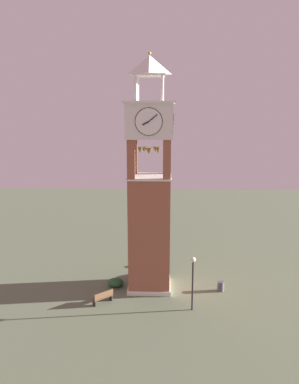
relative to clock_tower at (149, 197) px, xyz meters
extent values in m
plane|color=#5B664C|center=(0.00, 0.00, -7.40)|extent=(80.00, 80.00, 0.00)
cube|color=#93543D|center=(0.00, 0.00, -2.92)|extent=(3.16, 3.16, 8.96)
cube|color=silver|center=(0.00, 0.00, -7.23)|extent=(3.36, 3.36, 0.35)
cube|color=black|center=(0.00, -1.59, -6.25)|extent=(1.10, 0.04, 2.20)
cylinder|color=silver|center=(0.00, -1.59, -4.85)|extent=(1.10, 0.04, 1.10)
cube|color=#93543D|center=(-1.30, -1.30, 3.05)|extent=(0.56, 0.56, 2.98)
cube|color=#93543D|center=(1.30, -1.30, 3.05)|extent=(0.56, 0.56, 2.98)
cube|color=#93543D|center=(-1.30, 1.30, 3.05)|extent=(0.56, 0.56, 2.98)
cube|color=#93543D|center=(1.30, 1.30, 3.05)|extent=(0.56, 0.56, 2.98)
cube|color=silver|center=(0.00, 0.00, 1.62)|extent=(3.32, 3.32, 0.12)
cone|color=brown|center=(0.71, -0.01, 3.67)|extent=(0.58, 0.58, 0.47)
cone|color=brown|center=(0.30, 0.65, 3.67)|extent=(0.42, 0.42, 0.48)
cone|color=brown|center=(-0.55, 0.46, 3.67)|extent=(0.48, 0.48, 0.41)
cone|color=brown|center=(-0.56, -0.44, 3.67)|extent=(0.58, 0.58, 0.37)
cone|color=brown|center=(0.18, -0.68, 3.67)|extent=(0.42, 0.42, 0.43)
cube|color=silver|center=(0.00, 0.00, 5.81)|extent=(3.40, 3.40, 2.54)
cylinder|color=white|center=(0.00, -1.72, 5.81)|extent=(1.93, 0.05, 1.93)
torus|color=black|center=(0.00, -1.72, 5.81)|extent=(1.95, 0.06, 1.95)
cube|color=black|center=(-0.22, -1.78, 5.70)|extent=(0.47, 0.03, 0.30)
cube|color=black|center=(0.30, -1.78, 6.05)|extent=(0.64, 0.03, 0.53)
cylinder|color=white|center=(0.00, 1.72, 5.81)|extent=(1.93, 0.05, 1.93)
torus|color=black|center=(0.00, 1.72, 5.81)|extent=(1.95, 0.06, 1.95)
cube|color=black|center=(-0.22, 1.78, 5.70)|extent=(0.47, 0.03, 0.30)
cube|color=black|center=(0.30, 1.78, 6.05)|extent=(0.64, 0.03, 0.53)
cylinder|color=white|center=(-1.72, 0.00, 5.81)|extent=(0.05, 1.93, 1.93)
torus|color=black|center=(-1.72, 0.00, 5.81)|extent=(0.06, 1.95, 1.95)
cube|color=black|center=(-1.78, -0.21, 5.70)|extent=(0.03, 0.47, 0.30)
cube|color=black|center=(-1.78, 0.30, 6.05)|extent=(0.03, 0.64, 0.53)
cylinder|color=white|center=(1.72, 0.00, 5.81)|extent=(0.05, 1.93, 1.93)
torus|color=black|center=(1.72, 0.00, 5.81)|extent=(0.06, 1.95, 1.95)
cube|color=black|center=(1.78, -0.21, 5.70)|extent=(0.03, 0.47, 0.30)
cube|color=black|center=(1.78, 0.30, 6.05)|extent=(0.03, 0.64, 0.53)
cube|color=silver|center=(0.00, 0.00, 7.16)|extent=(3.76, 3.76, 0.16)
cylinder|color=silver|center=(-0.94, -0.93, 8.12)|extent=(0.22, 0.22, 1.76)
cylinder|color=silver|center=(0.93, -0.93, 8.12)|extent=(0.22, 0.22, 1.76)
cylinder|color=silver|center=(-0.94, 0.94, 8.12)|extent=(0.22, 0.22, 1.76)
cylinder|color=silver|center=(0.93, 0.94, 8.12)|extent=(0.22, 0.22, 1.76)
cube|color=silver|center=(0.00, 0.00, 9.06)|extent=(2.31, 2.31, 0.12)
pyramid|color=silver|center=(0.00, 0.00, 9.79)|extent=(2.31, 2.31, 1.35)
sphere|color=#B79338|center=(0.00, 0.00, 10.58)|extent=(0.24, 0.24, 0.24)
cube|color=brown|center=(2.84, -3.38, -6.95)|extent=(1.39, 1.49, 0.06)
cube|color=brown|center=(2.98, -3.25, -6.67)|extent=(1.10, 1.23, 0.44)
cube|color=#2D2D33|center=(3.31, -3.92, -7.19)|extent=(0.35, 0.32, 0.42)
cube|color=#2D2D33|center=(2.36, -2.84, -7.19)|extent=(0.35, 0.32, 0.42)
cylinder|color=black|center=(3.65, 3.17, -5.59)|extent=(0.12, 0.12, 3.62)
sphere|color=#F9EFCC|center=(3.65, 3.17, -3.60)|extent=(0.36, 0.36, 0.36)
cylinder|color=#4C4C51|center=(0.56, 5.64, -7.00)|extent=(0.52, 0.52, 0.80)
ellipsoid|color=#28562D|center=(-2.22, 0.73, -6.90)|extent=(1.17, 1.17, 1.01)
ellipsoid|color=#28562D|center=(-0.05, -2.77, -7.10)|extent=(1.28, 1.28, 0.60)
ellipsoid|color=#28562D|center=(-4.36, 0.30, -7.02)|extent=(0.95, 0.95, 0.76)
camera|label=1|loc=(29.59, 0.98, 6.63)|focal=36.87mm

